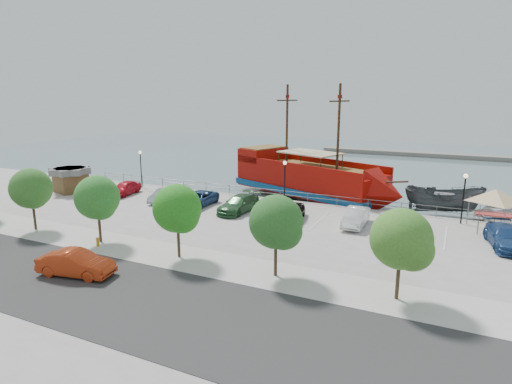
% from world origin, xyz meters
% --- Properties ---
extents(ground, '(160.00, 160.00, 0.00)m').
position_xyz_m(ground, '(0.00, 0.00, -1.00)').
color(ground, slate).
extents(land_slab, '(100.00, 58.00, 1.20)m').
position_xyz_m(land_slab, '(0.00, -21.00, -0.60)').
color(land_slab, gray).
rests_on(land_slab, ground).
extents(street, '(100.00, 8.00, 0.04)m').
position_xyz_m(street, '(0.00, -16.00, 0.01)').
color(street, '#313131').
rests_on(street, land_slab).
extents(sidewalk, '(100.00, 4.00, 0.05)m').
position_xyz_m(sidewalk, '(0.00, -10.00, 0.01)').
color(sidewalk, beige).
rests_on(sidewalk, land_slab).
extents(seawall_railing, '(50.00, 0.06, 1.00)m').
position_xyz_m(seawall_railing, '(0.00, 7.80, 0.53)').
color(seawall_railing, '#5E5E5E').
rests_on(seawall_railing, land_slab).
extents(far_shore, '(40.00, 3.00, 0.80)m').
position_xyz_m(far_shore, '(10.00, 55.00, -0.60)').
color(far_shore, gray).
rests_on(far_shore, ground).
extents(pirate_ship, '(21.40, 12.72, 13.31)m').
position_xyz_m(pirate_ship, '(1.50, 12.98, 1.23)').
color(pirate_ship, '#930A04').
rests_on(pirate_ship, ground).
extents(patrol_boat, '(7.57, 3.66, 2.81)m').
position_xyz_m(patrol_boat, '(14.42, 12.07, 0.41)').
color(patrol_boat, '#404649').
rests_on(patrol_boat, ground).
extents(speedboat, '(5.26, 7.27, 1.49)m').
position_xyz_m(speedboat, '(19.19, 10.36, -0.26)').
color(speedboat, silver).
rests_on(speedboat, ground).
extents(dock_west, '(6.94, 3.50, 0.38)m').
position_xyz_m(dock_west, '(-15.40, 9.20, -0.81)').
color(dock_west, gray).
rests_on(dock_west, ground).
extents(dock_mid, '(7.03, 3.60, 0.39)m').
position_xyz_m(dock_mid, '(7.91, 9.20, -0.81)').
color(dock_mid, slate).
rests_on(dock_mid, ground).
extents(dock_east, '(8.10, 4.82, 0.45)m').
position_xyz_m(dock_east, '(16.68, 9.20, -0.78)').
color(dock_east, slate).
rests_on(dock_east, ground).
extents(shed, '(4.10, 4.10, 2.71)m').
position_xyz_m(shed, '(-23.47, 1.14, 1.44)').
color(shed, brown).
rests_on(shed, land_slab).
extents(canopy_tent, '(5.64, 5.64, 3.86)m').
position_xyz_m(canopy_tent, '(18.21, 5.64, 3.35)').
color(canopy_tent, slate).
rests_on(canopy_tent, land_slab).
extents(street_sedan, '(4.87, 2.48, 1.53)m').
position_xyz_m(street_sedan, '(-4.85, -15.08, 0.77)').
color(street_sedan, '#AE3211').
rests_on(street_sedan, street).
extents(fire_hydrant, '(0.24, 0.24, 0.70)m').
position_xyz_m(fire_hydrant, '(-7.47, -10.80, 0.38)').
color(fire_hydrant, '#C38616').
rests_on(fire_hydrant, sidewalk).
extents(lamp_post_left, '(0.36, 0.36, 4.28)m').
position_xyz_m(lamp_post_left, '(-18.00, 6.50, 2.94)').
color(lamp_post_left, black).
rests_on(lamp_post_left, land_slab).
extents(lamp_post_mid, '(0.36, 0.36, 4.28)m').
position_xyz_m(lamp_post_mid, '(0.00, 6.50, 2.94)').
color(lamp_post_mid, black).
rests_on(lamp_post_mid, land_slab).
extents(lamp_post_right, '(0.36, 0.36, 4.28)m').
position_xyz_m(lamp_post_right, '(16.00, 6.50, 2.94)').
color(lamp_post_right, black).
rests_on(lamp_post_right, land_slab).
extents(tree_b, '(3.30, 3.20, 5.00)m').
position_xyz_m(tree_b, '(-14.85, -10.07, 3.30)').
color(tree_b, '#473321').
rests_on(tree_b, sidewalk).
extents(tree_c, '(3.30, 3.20, 5.00)m').
position_xyz_m(tree_c, '(-7.85, -10.07, 3.30)').
color(tree_c, '#473321').
rests_on(tree_c, sidewalk).
extents(tree_d, '(3.30, 3.20, 5.00)m').
position_xyz_m(tree_d, '(-0.85, -10.07, 3.30)').
color(tree_d, '#473321').
rests_on(tree_d, sidewalk).
extents(tree_e, '(3.30, 3.20, 5.00)m').
position_xyz_m(tree_e, '(6.15, -10.07, 3.30)').
color(tree_e, '#473321').
rests_on(tree_e, sidewalk).
extents(tree_f, '(3.30, 3.20, 5.00)m').
position_xyz_m(tree_f, '(13.15, -10.07, 3.30)').
color(tree_f, '#473321').
rests_on(tree_f, sidewalk).
extents(parked_car_a, '(2.35, 4.55, 1.48)m').
position_xyz_m(parked_car_a, '(-17.03, 2.64, 0.74)').
color(parked_car_a, red).
rests_on(parked_car_a, land_slab).
extents(parked_car_b, '(1.73, 4.16, 1.34)m').
position_xyz_m(parked_car_b, '(-11.29, 1.87, 0.67)').
color(parked_car_b, '#8F97A1').
rests_on(parked_car_b, land_slab).
extents(parked_car_c, '(2.44, 5.07, 1.39)m').
position_xyz_m(parked_car_c, '(-7.29, 2.05, 0.70)').
color(parked_car_c, navy).
rests_on(parked_car_c, land_slab).
extents(parked_car_d, '(2.54, 5.39, 1.52)m').
position_xyz_m(parked_car_d, '(-2.65, 1.74, 0.76)').
color(parked_car_d, '#2D5F33').
rests_on(parked_car_d, land_slab).
extents(parked_car_e, '(2.45, 4.52, 1.46)m').
position_xyz_m(parked_car_e, '(2.77, 1.52, 0.73)').
color(parked_car_e, black).
rests_on(parked_car_e, land_slab).
extents(parked_car_f, '(1.67, 4.59, 1.50)m').
position_xyz_m(parked_car_f, '(8.11, 2.07, 0.75)').
color(parked_car_f, white).
rests_on(parked_car_f, land_slab).
extents(parked_car_g, '(2.54, 5.03, 1.36)m').
position_xyz_m(parked_car_g, '(12.32, 1.45, 0.68)').
color(parked_car_g, gray).
rests_on(parked_car_g, land_slab).
extents(parked_car_h, '(3.00, 5.49, 1.51)m').
position_xyz_m(parked_car_h, '(18.87, 1.62, 0.75)').
color(parked_car_h, navy).
rests_on(parked_car_h, land_slab).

